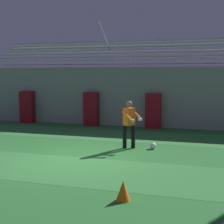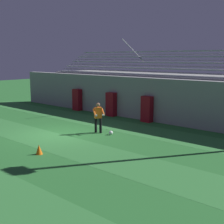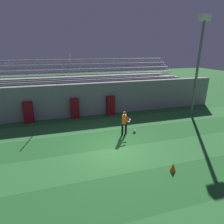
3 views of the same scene
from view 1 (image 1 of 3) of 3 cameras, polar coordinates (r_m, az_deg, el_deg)
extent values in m
plane|color=#286B2D|center=(9.81, -6.72, -8.41)|extent=(80.00, 80.00, 0.00)
cube|color=#337A38|center=(8.86, -9.40, -10.14)|extent=(28.00, 2.46, 0.01)
cube|color=#337A38|center=(13.34, -0.46, -4.20)|extent=(28.00, 2.46, 0.01)
cube|color=gray|center=(15.71, 2.21, 2.64)|extent=(24.00, 0.60, 2.80)
cube|color=maroon|center=(15.67, -3.80, 0.54)|extent=(0.71, 0.44, 1.67)
cube|color=maroon|center=(14.94, 7.52, 0.17)|extent=(0.71, 0.44, 1.67)
cube|color=maroon|center=(17.20, -15.21, 0.89)|extent=(0.71, 0.44, 1.67)
cube|color=gray|center=(17.99, 3.94, 3.35)|extent=(18.00, 3.90, 2.90)
cube|color=#A8AAB2|center=(16.39, 2.84, 8.24)|extent=(17.10, 0.36, 0.10)
cube|color=gray|center=(16.20, 2.68, 7.45)|extent=(17.10, 0.60, 0.04)
cube|color=#A8AAB2|center=(17.09, 3.38, 9.53)|extent=(17.10, 0.36, 0.10)
cube|color=gray|center=(16.89, 3.23, 8.78)|extent=(17.10, 0.60, 0.04)
cube|color=#A8AAB2|center=(17.80, 3.87, 10.72)|extent=(17.10, 0.36, 0.10)
cube|color=gray|center=(17.59, 3.73, 10.01)|extent=(17.10, 0.60, 0.04)
cube|color=#A8AAB2|center=(18.51, 4.33, 11.82)|extent=(17.10, 0.36, 0.10)
cube|color=gray|center=(18.30, 4.20, 11.15)|extent=(17.10, 0.60, 0.04)
cube|color=#A8AAB2|center=(19.23, 4.76, 12.83)|extent=(17.10, 0.36, 0.10)
cube|color=gray|center=(19.01, 4.63, 12.20)|extent=(17.10, 0.60, 0.04)
cylinder|color=#A8AAB2|center=(18.01, -1.22, 13.41)|extent=(0.06, 2.63, 1.65)
cylinder|color=black|center=(10.97, 3.89, -4.52)|extent=(0.19, 0.19, 0.82)
cylinder|color=black|center=(10.94, 2.34, -4.54)|extent=(0.19, 0.19, 0.82)
cube|color=orange|center=(10.83, 3.14, -0.85)|extent=(0.40, 0.45, 0.60)
sphere|color=brown|center=(10.78, 3.16, 1.47)|extent=(0.22, 0.22, 0.22)
cylinder|color=orange|center=(10.91, 4.54, -0.54)|extent=(0.46, 0.32, 0.37)
cylinder|color=orange|center=(10.56, 2.82, -0.78)|extent=(0.46, 0.32, 0.37)
cube|color=silver|center=(10.77, 5.19, -1.34)|extent=(0.15, 0.15, 0.08)
cube|color=silver|center=(10.47, 3.77, -1.57)|extent=(0.15, 0.15, 0.08)
sphere|color=white|center=(10.99, 7.51, -6.14)|extent=(0.22, 0.22, 0.22)
cone|color=orange|center=(6.62, 2.05, -14.16)|extent=(0.30, 0.30, 0.42)
camera|label=2|loc=(9.74, 114.78, 5.82)|focal=50.00mm
camera|label=3|loc=(7.02, -81.88, 26.11)|focal=30.00mm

